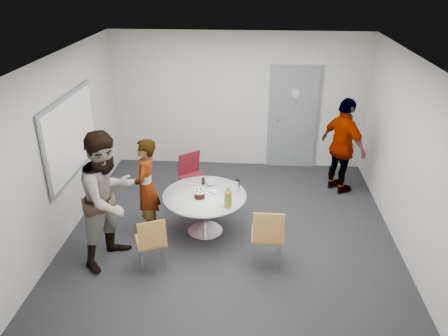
# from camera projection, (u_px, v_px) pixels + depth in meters

# --- Properties ---
(floor) EXTENTS (5.00, 5.00, 0.00)m
(floor) POSITION_uv_depth(u_px,v_px,m) (231.00, 229.00, 6.94)
(floor) COLOR #232327
(floor) RESTS_ON ground
(ceiling) EXTENTS (5.00, 5.00, 0.00)m
(ceiling) POSITION_uv_depth(u_px,v_px,m) (233.00, 57.00, 5.78)
(ceiling) COLOR silver
(ceiling) RESTS_ON wall_back
(wall_back) EXTENTS (5.00, 0.00, 5.00)m
(wall_back) POSITION_uv_depth(u_px,v_px,m) (239.00, 101.00, 8.61)
(wall_back) COLOR beige
(wall_back) RESTS_ON floor
(wall_left) EXTENTS (0.00, 5.00, 5.00)m
(wall_left) POSITION_uv_depth(u_px,v_px,m) (65.00, 146.00, 6.52)
(wall_left) COLOR beige
(wall_left) RESTS_ON floor
(wall_right) EXTENTS (0.00, 5.00, 5.00)m
(wall_right) POSITION_uv_depth(u_px,v_px,m) (407.00, 156.00, 6.20)
(wall_right) COLOR beige
(wall_right) RESTS_ON floor
(wall_front) EXTENTS (5.00, 0.00, 5.00)m
(wall_front) POSITION_uv_depth(u_px,v_px,m) (217.00, 255.00, 4.11)
(wall_front) COLOR beige
(wall_front) RESTS_ON floor
(door) EXTENTS (1.02, 0.17, 2.12)m
(door) POSITION_uv_depth(u_px,v_px,m) (294.00, 118.00, 8.66)
(door) COLOR slate
(door) RESTS_ON wall_back
(whiteboard) EXTENTS (0.04, 1.90, 1.25)m
(whiteboard) POSITION_uv_depth(u_px,v_px,m) (72.00, 135.00, 6.65)
(whiteboard) COLOR gray
(whiteboard) RESTS_ON wall_left
(table) EXTENTS (1.27, 1.27, 0.98)m
(table) POSITION_uv_depth(u_px,v_px,m) (207.00, 200.00, 6.61)
(table) COLOR silver
(table) RESTS_ON floor
(chair_near_left) EXTENTS (0.51, 0.53, 0.81)m
(chair_near_left) POSITION_uv_depth(u_px,v_px,m) (152.00, 239.00, 5.83)
(chair_near_left) COLOR brown
(chair_near_left) RESTS_ON floor
(chair_near_right) EXTENTS (0.44, 0.47, 0.91)m
(chair_near_right) POSITION_uv_depth(u_px,v_px,m) (268.00, 233.00, 5.86)
(chair_near_right) COLOR brown
(chair_near_right) RESTS_ON floor
(chair_far) EXTENTS (0.62, 0.63, 0.90)m
(chair_far) POSITION_uv_depth(u_px,v_px,m) (193.00, 173.00, 7.52)
(chair_far) COLOR maroon
(chair_far) RESTS_ON floor
(person_main) EXTENTS (0.38, 0.57, 1.53)m
(person_main) POSITION_uv_depth(u_px,v_px,m) (146.00, 187.00, 6.60)
(person_main) COLOR #A5C6EA
(person_main) RESTS_ON floor
(person_left) EXTENTS (1.06, 1.16, 1.93)m
(person_left) POSITION_uv_depth(u_px,v_px,m) (109.00, 198.00, 5.87)
(person_left) COLOR white
(person_left) RESTS_ON floor
(person_right) EXTENTS (0.93, 1.09, 1.76)m
(person_right) POSITION_uv_depth(u_px,v_px,m) (343.00, 146.00, 7.73)
(person_right) COLOR black
(person_right) RESTS_ON floor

